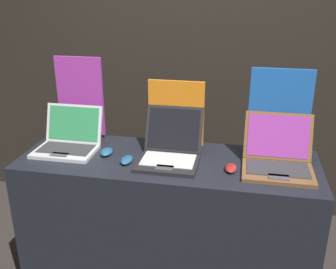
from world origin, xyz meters
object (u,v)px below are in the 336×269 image
Objects in this scene: laptop_front at (69,140)px; laptop_middle at (170,149)px; promo_stand_middle at (176,116)px; laptop_back at (278,158)px; mouse_front at (107,152)px; promo_stand_front at (80,99)px; promo_stand_back at (279,115)px; mouse_back at (231,168)px; mouse_middle at (127,160)px.

laptop_middle reaches higher than laptop_front.
laptop_back is at bearing -16.99° from promo_stand_middle.
mouse_front is 0.21× the size of promo_stand_front.
promo_stand_front is 1.39× the size of laptop_back.
laptop_back reaches higher than mouse_front.
promo_stand_back reaches higher than laptop_back.
promo_stand_front is 1.03m from mouse_back.
laptop_front is 0.25m from mouse_front.
laptop_front is 0.70× the size of promo_stand_back.
laptop_middle is 0.25m from mouse_middle.
promo_stand_middle is (0.37, 0.19, 0.18)m from mouse_front.
laptop_front is at bearing 164.42° from mouse_middle.
promo_stand_back is (0.00, 0.19, 0.18)m from laptop_back.
mouse_front is at bearing 174.67° from mouse_back.
laptop_back is at bearing 18.14° from mouse_back.
laptop_front is at bearing -171.73° from promo_stand_back.
mouse_back is 0.22× the size of promo_stand_back.
mouse_middle is 0.57m from mouse_back.
laptop_back is (0.81, 0.09, 0.05)m from mouse_middle.
mouse_middle and mouse_back have the same top height.
promo_stand_front is (0.00, 0.21, 0.19)m from laptop_front.
promo_stand_middle reaches higher than mouse_front.
promo_stand_front reaches higher than promo_stand_middle.
laptop_middle is at bearing -2.17° from laptop_front.
laptop_front is 0.61m from laptop_middle.
promo_stand_back is at bearing 8.27° from laptop_front.
mouse_middle is 0.88m from promo_stand_back.
laptop_middle is at bearing -90.00° from promo_stand_middle.
mouse_front is 0.95m from laptop_back.
laptop_back reaches higher than mouse_back.
promo_stand_back is (0.24, 0.27, 0.22)m from mouse_back.
promo_stand_middle is (0.61, -0.06, -0.05)m from promo_stand_front.
mouse_middle is (0.39, -0.11, -0.04)m from laptop_front.
mouse_middle is at bearing -28.11° from mouse_front.
mouse_front is 0.41m from promo_stand_front.
promo_stand_middle is 0.58m from promo_stand_back.
laptop_front is 0.86× the size of promo_stand_middle.
laptop_front is 1.22m from promo_stand_back.
mouse_front is 0.98× the size of mouse_back.
mouse_front reaches higher than mouse_back.
promo_stand_middle is (0.23, 0.27, 0.18)m from mouse_middle.
laptop_front is at bearing 172.61° from mouse_front.
laptop_middle is at bearing 1.30° from mouse_front.
mouse_middle is at bearing -160.78° from promo_stand_back.
laptop_front is at bearing 177.83° from laptop_middle.
mouse_middle is at bearing -130.65° from promo_stand_middle.
mouse_back is at bearing -131.45° from promo_stand_back.
mouse_back is (0.34, -0.07, -0.05)m from laptop_middle.
promo_stand_front is 1.23m from laptop_back.
mouse_front is 0.22× the size of promo_stand_back.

